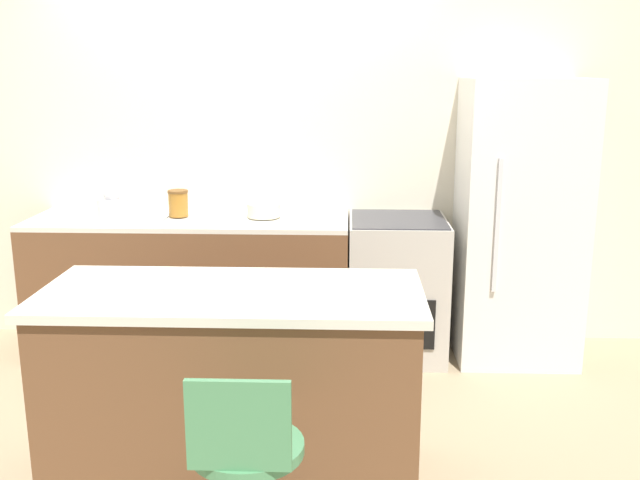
{
  "coord_description": "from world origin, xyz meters",
  "views": [
    {
      "loc": [
        0.71,
        -4.1,
        1.83
      ],
      "look_at": [
        0.57,
        -0.42,
        0.95
      ],
      "focal_mm": 40.0,
      "sensor_mm": 36.0,
      "label": 1
    }
  ],
  "objects_px": {
    "refrigerator": "(519,222)",
    "kettle": "(112,204)",
    "mixing_bowl": "(264,210)",
    "oven_range": "(397,287)"
  },
  "relations": [
    {
      "from": "oven_range",
      "to": "refrigerator",
      "type": "distance_m",
      "value": 0.88
    },
    {
      "from": "oven_range",
      "to": "kettle",
      "type": "relative_size",
      "value": 4.58
    },
    {
      "from": "refrigerator",
      "to": "mixing_bowl",
      "type": "xyz_separation_m",
      "value": [
        -1.62,
        0.02,
        0.06
      ]
    },
    {
      "from": "refrigerator",
      "to": "mixing_bowl",
      "type": "distance_m",
      "value": 1.62
    },
    {
      "from": "refrigerator",
      "to": "mixing_bowl",
      "type": "relative_size",
      "value": 8.39
    },
    {
      "from": "refrigerator",
      "to": "kettle",
      "type": "relative_size",
      "value": 8.98
    },
    {
      "from": "kettle",
      "to": "mixing_bowl",
      "type": "bearing_deg",
      "value": 0.0
    },
    {
      "from": "oven_range",
      "to": "kettle",
      "type": "xyz_separation_m",
      "value": [
        -1.84,
        0.03,
        0.53
      ]
    },
    {
      "from": "oven_range",
      "to": "mixing_bowl",
      "type": "height_order",
      "value": "mixing_bowl"
    },
    {
      "from": "kettle",
      "to": "mixing_bowl",
      "type": "xyz_separation_m",
      "value": [
        0.98,
        0.0,
        -0.03
      ]
    }
  ]
}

